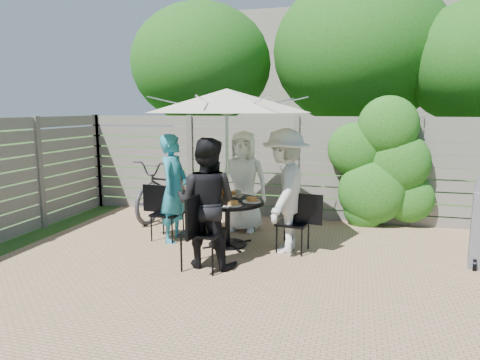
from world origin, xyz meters
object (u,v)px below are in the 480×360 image
(patio_table, at_px, (227,214))
(coffee_cup, at_px, (238,194))
(plate_right, at_px, (252,200))
(syrup_jug, at_px, (224,194))
(plate_extra, at_px, (233,204))
(glass_front, at_px, (229,200))
(chair_back, at_px, (246,212))
(person_front, at_px, (206,203))
(plate_left, at_px, (204,197))
(plate_front, at_px, (219,204))
(person_left, at_px, (174,189))
(chair_front, at_px, (203,247))
(bicycle, at_px, (169,187))
(chair_left, at_px, (167,224))
(glass_back, at_px, (226,192))
(person_back, at_px, (243,182))
(person_right, at_px, (285,191))
(umbrella, at_px, (227,101))
(glass_left, at_px, (208,196))
(chair_right, at_px, (294,235))
(plate_back, at_px, (235,194))

(patio_table, height_order, coffee_cup, coffee_cup)
(plate_right, relative_size, syrup_jug, 1.62)
(plate_extra, distance_m, glass_front, 0.10)
(chair_back, height_order, person_front, person_front)
(patio_table, bearing_deg, plate_left, 178.93)
(plate_front, bearing_deg, person_front, -91.07)
(plate_right, relative_size, coffee_cup, 2.17)
(plate_left, bearing_deg, patio_table, -1.07)
(person_left, xyz_separation_m, coffee_cup, (0.93, 0.20, -0.07))
(plate_left, xyz_separation_m, plate_front, (0.35, -0.37, 0.00))
(person_left, xyz_separation_m, plate_extra, (1.00, -0.32, -0.10))
(plate_left, distance_m, glass_front, 0.53)
(chair_back, distance_m, chair_front, 1.93)
(plate_right, distance_m, bicycle, 2.38)
(person_front, bearing_deg, plate_left, -66.55)
(chair_left, relative_size, plate_front, 3.23)
(syrup_jug, bearing_deg, glass_back, 101.02)
(chair_left, height_order, bicycle, bicycle)
(person_left, xyz_separation_m, syrup_jug, (0.77, 0.04, -0.05))
(chair_left, bearing_deg, plate_right, 3.69)
(plate_extra, height_order, bicycle, bicycle)
(chair_front, xyz_separation_m, syrup_jug, (-0.04, 1.02, 0.46))
(chair_back, bearing_deg, plate_front, -2.50)
(person_back, xyz_separation_m, person_left, (-0.85, -0.81, -0.01))
(chair_left, bearing_deg, plate_extra, -11.00)
(glass_back, relative_size, syrup_jug, 0.88)
(chair_back, xyz_separation_m, person_front, (-0.03, -1.80, 0.54))
(person_back, relative_size, plate_extra, 6.78)
(plate_right, bearing_deg, person_left, 178.93)
(person_right, relative_size, syrup_jug, 10.71)
(umbrella, bearing_deg, chair_left, 178.87)
(plate_extra, bearing_deg, bicycle, 135.56)
(umbrella, height_order, syrup_jug, umbrella)
(person_right, bearing_deg, plate_left, -90.00)
(plate_left, distance_m, glass_left, 0.15)
(chair_back, distance_m, plate_left, 1.11)
(glass_left, relative_size, syrup_jug, 0.88)
(plate_extra, xyz_separation_m, bicycle, (-1.73, 1.70, -0.16))
(umbrella, xyz_separation_m, coffee_cup, (0.10, 0.22, -1.34))
(plate_extra, bearing_deg, syrup_jug, 123.37)
(person_right, bearing_deg, person_front, -45.00)
(person_right, relative_size, plate_right, 6.59)
(person_back, relative_size, bicycle, 0.79)
(plate_extra, height_order, glass_front, glass_front)
(umbrella, relative_size, person_front, 1.45)
(person_left, xyz_separation_m, plate_left, (0.47, -0.01, -0.10))
(person_left, bearing_deg, chair_back, -40.66)
(chair_right, relative_size, plate_back, 3.24)
(chair_back, height_order, person_left, person_left)
(person_back, height_order, plate_left, person_back)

